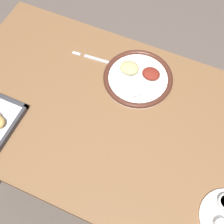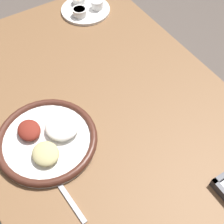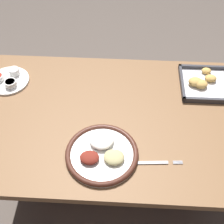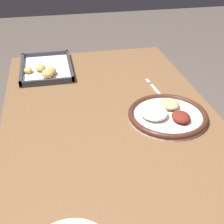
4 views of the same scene
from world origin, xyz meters
name	(u,v)px [view 2 (image 2 of 4)]	position (x,y,z in m)	size (l,w,h in m)	color
ground_plane	(113,209)	(0.00, 0.00, 0.00)	(8.00, 8.00, 0.00)	#564C44
dining_table	(114,142)	(0.00, 0.00, 0.60)	(1.22, 0.73, 0.70)	brown
dinner_plate	(47,139)	(-0.04, -0.18, 0.72)	(0.27, 0.27, 0.04)	white
fork	(71,201)	(0.14, -0.21, 0.71)	(0.21, 0.03, 0.00)	#B2B2B7
saucer_plate	(85,8)	(-0.49, 0.18, 0.72)	(0.18, 0.18, 0.04)	white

